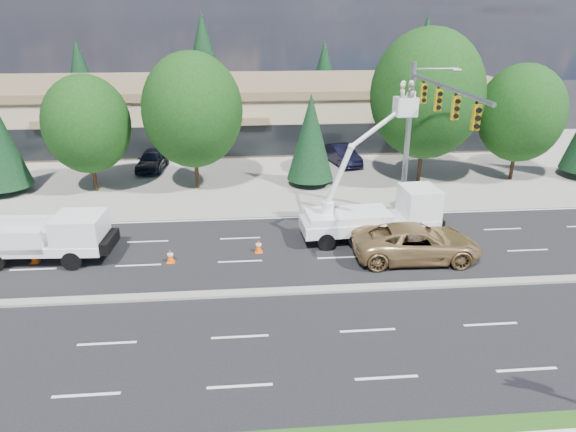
{
  "coord_description": "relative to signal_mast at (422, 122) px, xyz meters",
  "views": [
    {
      "loc": [
        0.43,
        -19.85,
        11.68
      ],
      "look_at": [
        2.4,
        3.13,
        2.4
      ],
      "focal_mm": 32.0,
      "sensor_mm": 36.0,
      "label": 1
    }
  ],
  "objects": [
    {
      "name": "traffic_cone_b",
      "position": [
        -13.47,
        -3.62,
        -5.72
      ],
      "size": [
        0.4,
        0.4,
        0.7
      ],
      "color": "#FF5408",
      "rests_on": "ground"
    },
    {
      "name": "strip_mall",
      "position": [
        -10.03,
        22.93,
        -3.23
      ],
      "size": [
        50.4,
        15.4,
        5.5
      ],
      "color": "tan",
      "rests_on": "ground"
    },
    {
      "name": "minivan",
      "position": [
        -1.19,
        -4.24,
        -5.17
      ],
      "size": [
        6.48,
        3.16,
        1.77
      ],
      "primitive_type": "imported",
      "rotation": [
        0.0,
        0.0,
        1.54
      ],
      "color": "#A88451",
      "rests_on": "ground"
    },
    {
      "name": "tree_front_d",
      "position": [
        -13.03,
        7.96,
        -0.61
      ],
      "size": [
        6.71,
        6.71,
        9.31
      ],
      "color": "#332114",
      "rests_on": "ground"
    },
    {
      "name": "tree_front_e",
      "position": [
        -5.03,
        7.96,
        -2.58
      ],
      "size": [
        3.29,
        3.29,
        6.48
      ],
      "color": "#332114",
      "rests_on": "ground"
    },
    {
      "name": "road_median",
      "position": [
        -10.03,
        -7.04,
        -6.0
      ],
      "size": [
        120.0,
        0.55,
        0.12
      ],
      "primitive_type": "cube",
      "color": "gray",
      "rests_on": "ground"
    },
    {
      "name": "tree_front_f",
      "position": [
        2.97,
        7.96,
        0.24
      ],
      "size": [
        7.75,
        7.75,
        10.75
      ],
      "color": "#332114",
      "rests_on": "ground"
    },
    {
      "name": "parked_car_east",
      "position": [
        -1.77,
        13.04,
        -5.28
      ],
      "size": [
        2.73,
        4.94,
        1.54
      ],
      "primitive_type": "imported",
      "rotation": [
        0.0,
        0.0,
        0.25
      ],
      "color": "black",
      "rests_on": "ground"
    },
    {
      "name": "traffic_cone_d",
      "position": [
        -3.72,
        -3.39,
        -5.72
      ],
      "size": [
        0.4,
        0.4,
        0.7
      ],
      "color": "#FF5408",
      "rests_on": "ground"
    },
    {
      "name": "parked_car_west",
      "position": [
        -16.89,
        12.8,
        -5.27
      ],
      "size": [
        2.31,
        4.8,
        1.58
      ],
      "primitive_type": "imported",
      "rotation": [
        0.0,
        0.0,
        -0.1
      ],
      "color": "black",
      "rests_on": "ground"
    },
    {
      "name": "concrete_apron",
      "position": [
        -10.03,
        12.96,
        -6.05
      ],
      "size": [
        140.0,
        22.0,
        0.01
      ],
      "primitive_type": "cube",
      "color": "gray",
      "rests_on": "ground"
    },
    {
      "name": "traffic_cone_a",
      "position": [
        -20.21,
        -3.09,
        -5.72
      ],
      "size": [
        0.4,
        0.4,
        0.7
      ],
      "color": "#FF5408",
      "rests_on": "ground"
    },
    {
      "name": "traffic_cone_c",
      "position": [
        -9.06,
        -2.84,
        -5.72
      ],
      "size": [
        0.4,
        0.4,
        0.7
      ],
      "color": "#FF5408",
      "rests_on": "ground"
    },
    {
      "name": "tree_back_a",
      "position": [
        -28.03,
        34.96,
        -1.33
      ],
      "size": [
        4.47,
        4.47,
        8.8
      ],
      "color": "#332114",
      "rests_on": "ground"
    },
    {
      "name": "ground",
      "position": [
        -10.03,
        -7.04,
        -6.06
      ],
      "size": [
        140.0,
        140.0,
        0.0
      ],
      "primitive_type": "plane",
      "color": "black",
      "rests_on": "ground"
    },
    {
      "name": "tree_front_c",
      "position": [
        -20.03,
        7.96,
        -1.42
      ],
      "size": [
        5.7,
        5.7,
        7.92
      ],
      "color": "#332114",
      "rests_on": "ground"
    },
    {
      "name": "tree_back_d",
      "position": [
        11.97,
        34.96,
        0.02
      ],
      "size": [
        5.74,
        5.74,
        11.32
      ],
      "color": "#332114",
      "rests_on": "ground"
    },
    {
      "name": "signal_mast",
      "position": [
        0.0,
        0.0,
        0.0
      ],
      "size": [
        2.76,
        10.16,
        9.0
      ],
      "color": "gray",
      "rests_on": "ground"
    },
    {
      "name": "tree_front_g",
      "position": [
        9.97,
        7.96,
        -1.17
      ],
      "size": [
        6.02,
        6.02,
        8.35
      ],
      "color": "#332114",
      "rests_on": "ground"
    },
    {
      "name": "bucket_truck",
      "position": [
        -2.45,
        -1.64,
        -4.31
      ],
      "size": [
        7.5,
        2.8,
        8.45
      ],
      "rotation": [
        0.0,
        0.0,
        0.07
      ],
      "color": "white",
      "rests_on": "ground"
    },
    {
      "name": "utility_pickup",
      "position": [
        -19.34,
        -2.87,
        -5.07
      ],
      "size": [
        6.4,
        2.78,
        2.41
      ],
      "rotation": [
        0.0,
        0.0,
        -0.06
      ],
      "color": "white",
      "rests_on": "ground"
    },
    {
      "name": "tree_back_b",
      "position": [
        -14.03,
        34.96,
        0.16
      ],
      "size": [
        5.88,
        5.88,
        11.59
      ],
      "color": "#332114",
      "rests_on": "ground"
    },
    {
      "name": "tree_back_c",
      "position": [
        -0.03,
        34.96,
        -1.5
      ],
      "size": [
        4.31,
        4.31,
        8.5
      ],
      "color": "#332114",
      "rests_on": "ground"
    }
  ]
}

